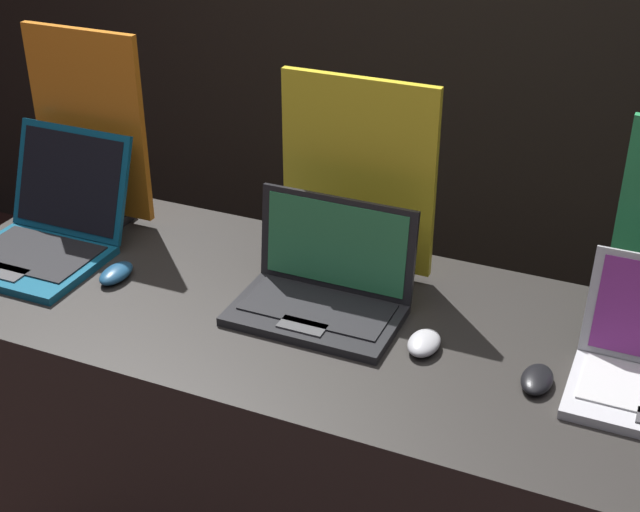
{
  "coord_description": "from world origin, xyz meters",
  "views": [
    {
      "loc": [
        0.67,
        -1.18,
        1.97
      ],
      "look_at": [
        -0.0,
        0.37,
        1.03
      ],
      "focal_mm": 50.0,
      "sensor_mm": 36.0,
      "label": 1
    }
  ],
  "objects_px": {
    "promo_stand_front": "(90,131)",
    "laptop_middle": "(323,287)",
    "mouse_front": "(116,273)",
    "mouse_middle": "(424,343)",
    "laptop_front": "(47,229)",
    "mouse_back": "(537,379)",
    "promo_stand_middle": "(358,182)"
  },
  "relations": [
    {
      "from": "laptop_front",
      "to": "laptop_middle",
      "type": "height_order",
      "value": "laptop_front"
    },
    {
      "from": "laptop_front",
      "to": "promo_stand_front",
      "type": "height_order",
      "value": "promo_stand_front"
    },
    {
      "from": "laptop_front",
      "to": "mouse_back",
      "type": "relative_size",
      "value": 3.68
    },
    {
      "from": "laptop_middle",
      "to": "mouse_middle",
      "type": "bearing_deg",
      "value": -13.81
    },
    {
      "from": "mouse_front",
      "to": "promo_stand_front",
      "type": "xyz_separation_m",
      "value": [
        -0.23,
        0.26,
        0.23
      ]
    },
    {
      "from": "mouse_middle",
      "to": "mouse_back",
      "type": "bearing_deg",
      "value": -6.43
    },
    {
      "from": "laptop_front",
      "to": "mouse_middle",
      "type": "distance_m",
      "value": 1.0
    },
    {
      "from": "mouse_front",
      "to": "mouse_back",
      "type": "distance_m",
      "value": 1.01
    },
    {
      "from": "laptop_front",
      "to": "laptop_middle",
      "type": "bearing_deg",
      "value": 2.4
    },
    {
      "from": "promo_stand_front",
      "to": "laptop_middle",
      "type": "bearing_deg",
      "value": -14.15
    },
    {
      "from": "mouse_back",
      "to": "laptop_middle",
      "type": "bearing_deg",
      "value": 169.73
    },
    {
      "from": "mouse_front",
      "to": "mouse_middle",
      "type": "bearing_deg",
      "value": 1.08
    },
    {
      "from": "promo_stand_front",
      "to": "mouse_back",
      "type": "xyz_separation_m",
      "value": [
        1.24,
        -0.28,
        -0.23
      ]
    },
    {
      "from": "mouse_front",
      "to": "laptop_middle",
      "type": "bearing_deg",
      "value": 8.74
    },
    {
      "from": "mouse_back",
      "to": "promo_stand_middle",
      "type": "bearing_deg",
      "value": 149.91
    },
    {
      "from": "mouse_front",
      "to": "promo_stand_front",
      "type": "relative_size",
      "value": 0.21
    },
    {
      "from": "mouse_front",
      "to": "laptop_middle",
      "type": "relative_size",
      "value": 0.29
    },
    {
      "from": "laptop_middle",
      "to": "promo_stand_middle",
      "type": "relative_size",
      "value": 0.77
    },
    {
      "from": "promo_stand_front",
      "to": "laptop_middle",
      "type": "xyz_separation_m",
      "value": [
        0.74,
        -0.19,
        -0.19
      ]
    },
    {
      "from": "mouse_middle",
      "to": "promo_stand_middle",
      "type": "distance_m",
      "value": 0.43
    },
    {
      "from": "mouse_front",
      "to": "mouse_middle",
      "type": "relative_size",
      "value": 1.07
    },
    {
      "from": "promo_stand_front",
      "to": "mouse_middle",
      "type": "xyz_separation_m",
      "value": [
        1.0,
        -0.25,
        -0.23
      ]
    },
    {
      "from": "laptop_front",
      "to": "mouse_back",
      "type": "height_order",
      "value": "laptop_front"
    },
    {
      "from": "laptop_middle",
      "to": "mouse_back",
      "type": "distance_m",
      "value": 0.51
    },
    {
      "from": "mouse_front",
      "to": "mouse_back",
      "type": "bearing_deg",
      "value": -0.74
    },
    {
      "from": "mouse_back",
      "to": "mouse_middle",
      "type": "bearing_deg",
      "value": 173.57
    },
    {
      "from": "promo_stand_middle",
      "to": "laptop_front",
      "type": "bearing_deg",
      "value": -162.69
    },
    {
      "from": "laptop_middle",
      "to": "mouse_middle",
      "type": "xyz_separation_m",
      "value": [
        0.26,
        -0.06,
        -0.04
      ]
    },
    {
      "from": "mouse_back",
      "to": "laptop_front",
      "type": "bearing_deg",
      "value": 177.24
    },
    {
      "from": "mouse_front",
      "to": "mouse_middle",
      "type": "distance_m",
      "value": 0.77
    },
    {
      "from": "laptop_front",
      "to": "promo_stand_middle",
      "type": "bearing_deg",
      "value": 17.31
    },
    {
      "from": "promo_stand_front",
      "to": "laptop_front",
      "type": "bearing_deg",
      "value": -90.0
    }
  ]
}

